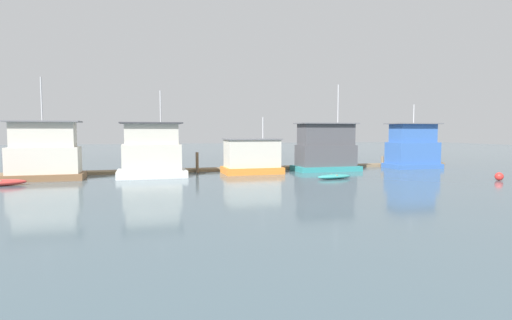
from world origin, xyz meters
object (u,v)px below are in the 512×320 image
Objects in this scene: houseboat_teal at (326,149)px; buoy_red at (499,176)px; houseboat_orange at (252,157)px; dinghy_teal at (334,176)px; mooring_post_centre at (382,162)px; dinghy_red at (1,183)px; mooring_post_far_right at (265,161)px; mooring_post_near_right at (197,162)px; houseboat_white at (152,153)px; houseboat_blue at (413,148)px; houseboat_brown at (44,154)px.

houseboat_teal is 13.29× the size of buoy_red.
houseboat_orange reaches higher than dinghy_teal.
mooring_post_centre is at bearing 39.37° from dinghy_teal.
houseboat_orange is at bearing 148.78° from buoy_red.
houseboat_orange is 0.63× the size of houseboat_teal.
mooring_post_far_right reaches higher than dinghy_red.
mooring_post_near_right is 1.64× the size of mooring_post_centre.
mooring_post_far_right is (-6.26, 1.84, -1.33)m from houseboat_teal.
dinghy_teal is 2.77× the size of mooring_post_centre.
mooring_post_centre is (10.75, 8.82, 0.43)m from dinghy_teal.
houseboat_white is 26.46m from mooring_post_centre.
houseboat_orange is at bearing -24.74° from mooring_post_near_right.
houseboat_white is 6.29× the size of mooring_post_centre.
buoy_red reaches higher than dinghy_teal.
houseboat_teal reaches higher than houseboat_white.
houseboat_orange is at bearing 1.56° from houseboat_white.
houseboat_orange is 2.86× the size of mooring_post_far_right.
houseboat_blue is at bearing 1.73° from houseboat_white.
houseboat_teal is at bearing 70.06° from dinghy_teal.
houseboat_white is at bearing -149.77° from mooring_post_near_right.
buoy_red is (16.78, -13.82, -0.67)m from mooring_post_far_right.
dinghy_teal is 1.73× the size of mooring_post_far_right.
houseboat_brown is 25.40m from dinghy_teal.
houseboat_white is at bearing -167.36° from mooring_post_far_right.
houseboat_brown is 2.46× the size of dinghy_red.
buoy_red is (39.96, -7.82, 0.09)m from dinghy_red.
dinghy_teal is (-13.48, -7.05, -2.13)m from houseboat_blue.
buoy_red is (24.05, -13.82, -0.69)m from mooring_post_near_right.
dinghy_teal is (15.53, -6.17, -2.03)m from houseboat_white.
houseboat_teal is 16.07m from buoy_red.
mooring_post_near_right is at bearing 20.67° from dinghy_red.
dinghy_red is 40.72m from buoy_red.
houseboat_teal is at bearing 3.72° from houseboat_orange.
houseboat_blue is at bearing 5.98° from dinghy_red.
dinghy_teal is at bearing -140.63° from mooring_post_centre.
buoy_red is (28.59, -11.18, -1.88)m from houseboat_white.
dinghy_teal is at bearing 159.03° from buoy_red.
houseboat_brown is 1.11× the size of houseboat_white.
houseboat_white reaches higher than mooring_post_near_right.
houseboat_teal is at bearing 8.05° from dinghy_red.
mooring_post_near_right is (4.54, 2.65, -1.19)m from houseboat_white.
houseboat_white is (9.01, -0.03, -0.01)m from houseboat_brown.
houseboat_blue is 3.67m from mooring_post_centre.
houseboat_orange is 1.61× the size of dinghy_red.
houseboat_brown is 2.53× the size of dinghy_teal.
dinghy_red is 38.13m from mooring_post_centre.
mooring_post_centre is (8.22, 1.84, -1.71)m from houseboat_teal.
houseboat_blue is 15.36m from dinghy_teal.
houseboat_teal is at bearing -167.39° from mooring_post_centre.
houseboat_brown is 1.53× the size of houseboat_orange.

